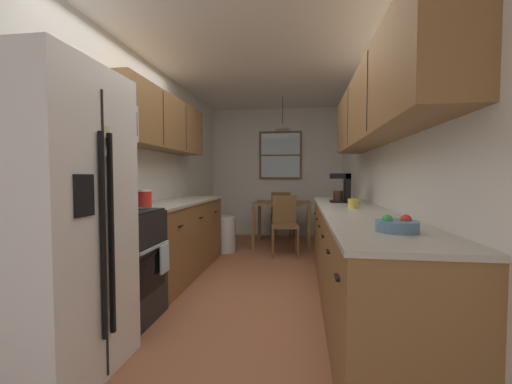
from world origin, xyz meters
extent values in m
plane|color=#995B3D|center=(0.00, 1.00, 0.00)|extent=(12.00, 12.00, 0.00)
cube|color=white|center=(-1.35, 1.00, 1.27)|extent=(0.10, 9.00, 2.55)
cube|color=white|center=(1.35, 1.00, 1.27)|extent=(0.10, 9.00, 2.55)
cube|color=white|center=(0.00, 3.65, 1.27)|extent=(4.40, 0.10, 2.55)
cube|color=white|center=(0.00, 1.00, 2.59)|extent=(4.40, 9.00, 0.08)
cube|color=white|center=(-0.95, -1.25, 0.92)|extent=(0.69, 0.79, 1.84)
cube|color=black|center=(-0.60, -1.25, 0.86)|extent=(0.01, 0.01, 1.65)
cube|color=black|center=(-0.59, -1.29, 0.86)|extent=(0.02, 0.02, 1.17)
cube|color=black|center=(-0.59, -1.21, 0.86)|extent=(0.02, 0.02, 1.17)
cube|color=black|center=(-0.60, -1.42, 1.10)|extent=(0.01, 0.15, 0.22)
cube|color=beige|center=(-0.60, -1.21, 1.45)|extent=(0.01, 0.05, 0.07)
cube|color=white|center=(-0.60, -1.20, 1.35)|extent=(0.01, 0.04, 0.05)
cube|color=black|center=(-0.99, -0.51, 0.45)|extent=(0.62, 0.64, 0.90)
cube|color=black|center=(-0.67, -0.51, 0.42)|extent=(0.01, 0.45, 0.30)
cube|color=silver|center=(-0.65, -0.51, 0.63)|extent=(0.02, 0.51, 0.02)
cube|color=black|center=(-0.99, -0.51, 0.91)|extent=(0.59, 0.60, 0.02)
cube|color=black|center=(-1.27, -0.51, 1.00)|extent=(0.06, 0.64, 0.20)
cylinder|color=#2D2D2D|center=(-1.13, -0.65, 0.93)|extent=(0.15, 0.15, 0.01)
cylinder|color=#2D2D2D|center=(-1.13, -0.37, 0.93)|extent=(0.15, 0.15, 0.01)
cylinder|color=#2D2D2D|center=(-0.85, -0.65, 0.93)|extent=(0.15, 0.15, 0.01)
cylinder|color=#2D2D2D|center=(-0.85, -0.37, 0.93)|extent=(0.15, 0.15, 0.01)
cube|color=silver|center=(-1.11, -0.51, 1.66)|extent=(0.38, 0.57, 0.32)
cube|color=black|center=(-0.92, -0.57, 1.66)|extent=(0.01, 0.34, 0.20)
cube|color=#2D2D33|center=(-0.92, -0.32, 1.66)|extent=(0.01, 0.11, 0.20)
cube|color=brown|center=(-1.00, 0.83, 0.43)|extent=(0.60, 2.03, 0.87)
cube|color=#B7B2A3|center=(-1.00, 0.83, 0.89)|extent=(0.63, 2.05, 0.03)
cube|color=black|center=(-0.69, 0.15, 0.70)|extent=(0.02, 0.10, 0.01)
cube|color=black|center=(-0.69, 0.83, 0.70)|extent=(0.02, 0.10, 0.01)
cube|color=black|center=(-0.69, 1.51, 0.70)|extent=(0.02, 0.10, 0.01)
cube|color=brown|center=(-1.14, 0.78, 1.83)|extent=(0.32, 2.13, 0.62)
cube|color=#2D2319|center=(-0.98, 0.43, 1.83)|extent=(0.01, 0.01, 0.57)
cube|color=#2D2319|center=(-0.98, 1.13, 1.83)|extent=(0.01, 0.01, 0.57)
cube|color=brown|center=(1.00, 0.07, 0.43)|extent=(0.60, 3.37, 0.87)
cube|color=#B7B2A3|center=(1.00, 0.07, 0.89)|extent=(0.63, 3.39, 0.03)
cube|color=black|center=(0.69, -1.33, 0.70)|extent=(0.02, 0.10, 0.01)
cube|color=black|center=(0.69, -0.77, 0.70)|extent=(0.02, 0.10, 0.01)
cube|color=black|center=(0.69, -0.21, 0.70)|extent=(0.02, 0.10, 0.01)
cube|color=black|center=(0.69, 0.36, 0.70)|extent=(0.02, 0.10, 0.01)
cube|color=black|center=(0.69, 0.92, 0.70)|extent=(0.02, 0.10, 0.01)
cube|color=black|center=(0.69, 1.48, 0.70)|extent=(0.02, 0.10, 0.01)
cube|color=brown|center=(1.14, 0.02, 1.82)|extent=(0.32, 3.07, 0.63)
cube|color=#2D2319|center=(0.98, -0.48, 1.82)|extent=(0.01, 0.01, 0.58)
cube|color=#2D2319|center=(0.98, 0.53, 1.82)|extent=(0.01, 0.01, 0.58)
cube|color=brown|center=(0.18, 2.64, 0.74)|extent=(0.95, 0.84, 0.03)
cube|color=brown|center=(-0.27, 2.25, 0.36)|extent=(0.06, 0.06, 0.73)
cube|color=brown|center=(0.63, 2.25, 0.36)|extent=(0.06, 0.06, 0.73)
cube|color=brown|center=(-0.27, 3.03, 0.36)|extent=(0.06, 0.06, 0.73)
cube|color=brown|center=(0.63, 3.03, 0.36)|extent=(0.06, 0.06, 0.73)
cube|color=brown|center=(0.26, 1.94, 0.45)|extent=(0.44, 0.44, 0.04)
cube|color=brown|center=(0.24, 2.12, 0.68)|extent=(0.37, 0.07, 0.45)
cylinder|color=brown|center=(0.46, 1.78, 0.22)|extent=(0.04, 0.04, 0.43)
cylinder|color=brown|center=(0.10, 1.74, 0.22)|extent=(0.04, 0.04, 0.43)
cylinder|color=brown|center=(0.43, 2.14, 0.22)|extent=(0.04, 0.04, 0.43)
cylinder|color=brown|center=(0.06, 2.10, 0.22)|extent=(0.04, 0.04, 0.43)
cube|color=brown|center=(0.15, 3.34, 0.45)|extent=(0.45, 0.45, 0.04)
cube|color=brown|center=(0.13, 3.16, 0.68)|extent=(0.37, 0.08, 0.45)
cylinder|color=brown|center=(0.00, 3.54, 0.22)|extent=(0.04, 0.04, 0.43)
cylinder|color=brown|center=(0.36, 3.50, 0.22)|extent=(0.04, 0.04, 0.43)
cylinder|color=brown|center=(-0.05, 3.18, 0.22)|extent=(0.04, 0.04, 0.43)
cylinder|color=brown|center=(0.31, 3.13, 0.22)|extent=(0.04, 0.04, 0.43)
cylinder|color=black|center=(0.18, 2.64, 2.32)|extent=(0.01, 0.01, 0.46)
cone|color=#B7B2A8|center=(0.18, 2.64, 2.04)|extent=(0.27, 0.27, 0.10)
sphere|color=white|center=(0.18, 2.64, 2.06)|extent=(0.06, 0.06, 0.06)
cube|color=brown|center=(0.09, 3.58, 1.62)|extent=(0.85, 0.04, 0.95)
cube|color=silver|center=(0.09, 3.56, 1.62)|extent=(0.77, 0.01, 0.87)
cube|color=brown|center=(0.09, 3.56, 1.62)|extent=(0.77, 0.02, 0.03)
cylinder|color=silver|center=(-0.70, 2.07, 0.28)|extent=(0.35, 0.35, 0.56)
cylinder|color=red|center=(-1.00, 0.02, 0.98)|extent=(0.13, 0.13, 0.15)
cylinder|color=white|center=(-1.00, 0.02, 1.06)|extent=(0.13, 0.13, 0.02)
cube|color=silver|center=(-0.64, -0.35, 0.50)|extent=(0.02, 0.16, 0.24)
cube|color=black|center=(0.94, 0.86, 0.91)|extent=(0.22, 0.18, 0.02)
cube|color=black|center=(1.02, 0.86, 1.07)|extent=(0.06, 0.18, 0.33)
cube|color=black|center=(0.94, 0.86, 1.20)|extent=(0.22, 0.18, 0.06)
cylinder|color=#331E14|center=(0.92, 0.86, 0.98)|extent=(0.11, 0.11, 0.11)
cylinder|color=#E5CC4C|center=(0.98, 0.17, 0.94)|extent=(0.09, 0.09, 0.09)
torus|color=#E5CC4C|center=(1.04, 0.17, 0.95)|extent=(0.05, 0.01, 0.05)
cylinder|color=#597F9E|center=(1.03, -1.12, 0.93)|extent=(0.22, 0.22, 0.06)
cylinder|color=black|center=(1.03, -1.12, 0.95)|extent=(0.18, 0.18, 0.03)
sphere|color=red|center=(1.07, -1.10, 0.96)|extent=(0.06, 0.06, 0.06)
sphere|color=green|center=(0.98, -1.12, 0.96)|extent=(0.06, 0.06, 0.06)
camera|label=1|loc=(0.51, -2.96, 1.20)|focal=22.93mm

